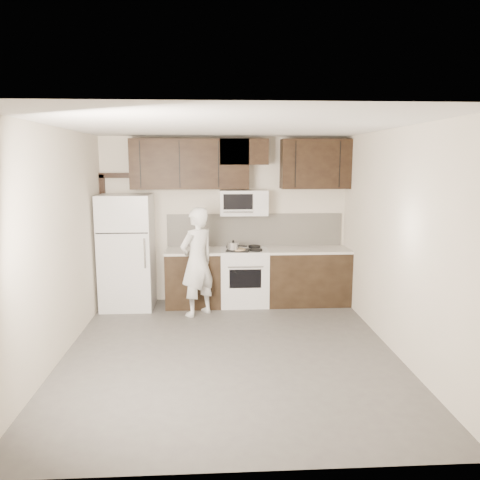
{
  "coord_description": "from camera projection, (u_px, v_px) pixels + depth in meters",
  "views": [
    {
      "loc": [
        -0.19,
        -5.42,
        2.31
      ],
      "look_at": [
        0.17,
        0.9,
        1.24
      ],
      "focal_mm": 35.0,
      "sensor_mm": 36.0,
      "label": 1
    }
  ],
  "objects": [
    {
      "name": "backsplash",
      "position": [
        255.0,
        230.0,
        7.76
      ],
      "size": [
        2.9,
        0.02,
        0.54
      ],
      "primitive_type": "cube",
      "color": "beige",
      "rests_on": "counter_run"
    },
    {
      "name": "refrigerator",
      "position": [
        127.0,
        252.0,
        7.35
      ],
      "size": [
        0.8,
        0.76,
        1.8
      ],
      "color": "silver",
      "rests_on": "floor"
    },
    {
      "name": "counter_run",
      "position": [
        263.0,
        276.0,
        7.59
      ],
      "size": [
        2.95,
        0.64,
        0.91
      ],
      "color": "black",
      "rests_on": "floor"
    },
    {
      "name": "door_trim",
      "position": [
        107.0,
        227.0,
        7.58
      ],
      "size": [
        0.5,
        0.08,
        2.12
      ],
      "color": "black",
      "rests_on": "floor"
    },
    {
      "name": "pizza",
      "position": [
        238.0,
        249.0,
        7.36
      ],
      "size": [
        0.28,
        0.28,
        0.02
      ],
      "primitive_type": "cylinder",
      "rotation": [
        0.0,
        0.0,
        -0.18
      ],
      "color": "beige",
      "rests_on": "baking_tray"
    },
    {
      "name": "microwave",
      "position": [
        244.0,
        203.0,
        7.49
      ],
      "size": [
        0.76,
        0.42,
        0.4
      ],
      "color": "silver",
      "rests_on": "upper_cabinets"
    },
    {
      "name": "floor",
      "position": [
        230.0,
        352.0,
        5.73
      ],
      "size": [
        4.5,
        4.5,
        0.0
      ],
      "primitive_type": "plane",
      "color": "#504D4B",
      "rests_on": "ground"
    },
    {
      "name": "back_wall",
      "position": [
        225.0,
        220.0,
        7.72
      ],
      "size": [
        4.0,
        0.0,
        4.0
      ],
      "primitive_type": "plane",
      "rotation": [
        1.57,
        0.0,
        0.0
      ],
      "color": "beige",
      "rests_on": "ground"
    },
    {
      "name": "saucepan",
      "position": [
        233.0,
        247.0,
        7.33
      ],
      "size": [
        0.31,
        0.2,
        0.18
      ],
      "color": "silver",
      "rests_on": "stove"
    },
    {
      "name": "ceiling",
      "position": [
        229.0,
        126.0,
        5.28
      ],
      "size": [
        4.5,
        4.5,
        0.0
      ],
      "primitive_type": "plane",
      "rotation": [
        3.14,
        0.0,
        0.0
      ],
      "color": "white",
      "rests_on": "back_wall"
    },
    {
      "name": "person",
      "position": [
        197.0,
        262.0,
        6.99
      ],
      "size": [
        0.71,
        0.69,
        1.64
      ],
      "primitive_type": "imported",
      "rotation": [
        0.0,
        0.0,
        3.87
      ],
      "color": "white",
      "rests_on": "floor"
    },
    {
      "name": "stove",
      "position": [
        244.0,
        276.0,
        7.57
      ],
      "size": [
        0.76,
        0.66,
        0.94
      ],
      "color": "silver",
      "rests_on": "floor"
    },
    {
      "name": "upper_cabinets",
      "position": [
        238.0,
        163.0,
        7.4
      ],
      "size": [
        3.48,
        0.35,
        0.78
      ],
      "color": "black",
      "rests_on": "back_wall"
    },
    {
      "name": "baking_tray",
      "position": [
        238.0,
        250.0,
        7.36
      ],
      "size": [
        0.4,
        0.33,
        0.02
      ],
      "primitive_type": "cube",
      "rotation": [
        0.0,
        0.0,
        -0.18
      ],
      "color": "black",
      "rests_on": "counter_run"
    }
  ]
}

